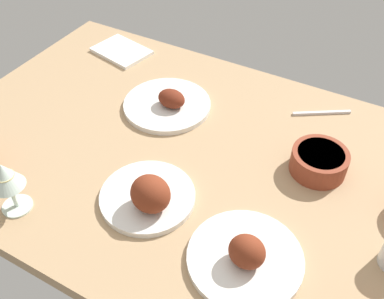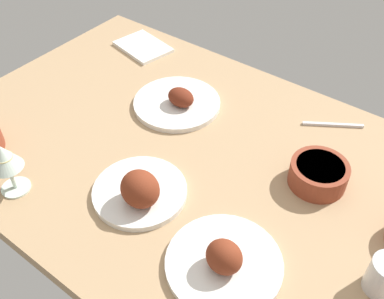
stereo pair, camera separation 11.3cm
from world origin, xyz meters
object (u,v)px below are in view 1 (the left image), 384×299
at_px(plate_far_side, 149,195).
at_px(wine_glass, 5,178).
at_px(bowl_sauce, 319,161).
at_px(fork_loose, 322,113).
at_px(plate_near_viewer, 246,257).
at_px(plate_center_main, 168,104).
at_px(folded_napkin, 122,51).

xyz_separation_m(plate_far_side, wine_glass, (-0.26, -0.16, 0.07)).
xyz_separation_m(bowl_sauce, wine_glass, (-0.57, -0.45, 0.07)).
relative_size(plate_far_side, fork_loose, 1.34).
bearing_deg(wine_glass, plate_near_viewer, 13.23).
relative_size(plate_center_main, plate_near_viewer, 1.05).
bearing_deg(fork_loose, plate_near_viewer, -121.77).
xyz_separation_m(bowl_sauce, folded_napkin, (-0.76, 0.22, -0.03)).
bearing_deg(plate_far_side, wine_glass, -149.42).
bearing_deg(fork_loose, bowl_sauce, -108.41).
distance_m(bowl_sauce, wine_glass, 0.73).
relative_size(plate_near_viewer, bowl_sauce, 1.74).
relative_size(wine_glass, fork_loose, 0.83).
bearing_deg(plate_far_side, plate_center_main, 114.68).
bearing_deg(plate_far_side, fork_loose, 64.54).
bearing_deg(folded_napkin, wine_glass, -74.38).
bearing_deg(folded_napkin, plate_near_viewer, -37.74).
bearing_deg(bowl_sauce, plate_far_side, -135.81).
bearing_deg(plate_near_viewer, plate_center_main, 138.27).
distance_m(plate_near_viewer, fork_loose, 0.56).
height_order(folded_napkin, fork_loose, folded_napkin).
bearing_deg(folded_napkin, bowl_sauce, -16.01).
height_order(plate_near_viewer, bowl_sauce, plate_near_viewer).
xyz_separation_m(plate_center_main, plate_near_viewer, (0.41, -0.37, 0.01)).
distance_m(folded_napkin, fork_loose, 0.70).
relative_size(wine_glass, folded_napkin, 0.77).
xyz_separation_m(plate_center_main, bowl_sauce, (0.46, -0.03, 0.02)).
relative_size(plate_center_main, plate_far_side, 1.13).
distance_m(plate_center_main, plate_far_side, 0.37).
distance_m(plate_near_viewer, folded_napkin, 0.90).
relative_size(folded_napkin, fork_loose, 1.08).
bearing_deg(wine_glass, folded_napkin, 105.62).
xyz_separation_m(plate_near_viewer, bowl_sauce, (0.05, 0.33, 0.01)).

